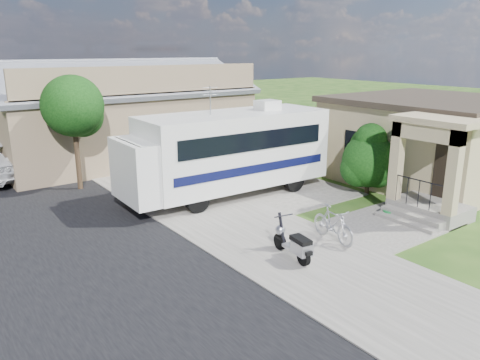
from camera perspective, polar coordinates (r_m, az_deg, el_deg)
ground at (r=14.48m, az=7.53°, el=-6.80°), size 120.00×120.00×0.00m
sidewalk_slab at (r=21.98m, az=-12.75°, el=0.85°), size 4.00×80.00×0.06m
driveway_slab at (r=18.61m, az=1.31°, el=-1.46°), size 7.00×6.00×0.05m
walk_slab at (r=16.02m, az=17.86°, el=-5.11°), size 4.00×3.00×0.05m
house at (r=21.64m, az=22.32°, el=4.58°), size 9.47×7.80×3.54m
warehouse at (r=25.58m, az=-14.60°, el=7.27°), size 12.50×8.40×5.04m
street_tree_a at (r=19.59m, az=-19.46°, el=8.18°), size 2.44×2.40×4.58m
street_tree_b at (r=29.25m, az=-25.48°, el=10.04°), size 2.44×2.40×4.73m
motorhome at (r=17.80m, az=-1.51°, el=3.66°), size 8.24×2.84×4.19m
shrub at (r=18.83m, az=15.43°, el=2.62°), size 2.28×2.18×2.80m
scooter at (r=12.68m, az=6.60°, el=-7.74°), size 0.65×1.66×1.09m
bicycle at (r=13.97m, az=11.26°, el=-5.53°), size 0.71×1.79×1.05m
pickup_truck at (r=23.46m, az=-26.79°, el=2.52°), size 3.34×6.32×1.69m
garden_hose at (r=16.77m, az=17.71°, el=-3.92°), size 0.42×0.42×0.19m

